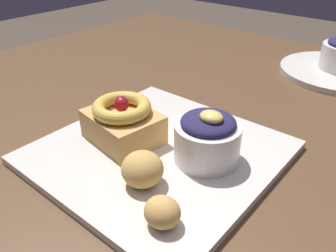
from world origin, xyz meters
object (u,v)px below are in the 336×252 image
Objects in this scene: cake_slice at (123,121)px; fritter_front at (142,169)px; front_plate at (159,152)px; berry_ramekin at (207,138)px; fritter_middle at (162,212)px.

cake_slice is 2.21× the size of fritter_front.
berry_ramekin is (0.06, 0.02, 0.04)m from front_plate.
berry_ramekin reaches higher than front_plate.
front_plate is 0.08m from fritter_front.
cake_slice is 0.17m from fritter_middle.
berry_ramekin is 0.13m from fritter_middle.
cake_slice is 1.30× the size of berry_ramekin.
front_plate is at bearing 14.55° from cake_slice.
fritter_middle reaches higher than front_plate.
berry_ramekin is at bearing 17.23° from cake_slice.
fritter_front is 1.28× the size of fritter_middle.
cake_slice is at bearing 148.87° from fritter_front.
fritter_middle is at bearing -29.70° from fritter_front.
fritter_front reaches higher than front_plate.
front_plate is 0.14m from fritter_middle.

